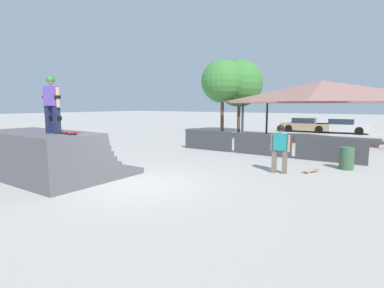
% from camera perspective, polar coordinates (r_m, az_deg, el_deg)
% --- Properties ---
extents(ground_plane, '(160.00, 160.00, 0.00)m').
position_cam_1_polar(ground_plane, '(9.49, -10.08, -7.56)').
color(ground_plane, '#ADA8A0').
extents(quarter_pipe_ramp, '(4.47, 3.55, 1.56)m').
position_cam_1_polar(quarter_pipe_ramp, '(11.21, -25.76, -2.20)').
color(quarter_pipe_ramp, '#565459').
rests_on(quarter_pipe_ramp, ground).
extents(skater_on_deck, '(0.76, 0.28, 1.76)m').
position_cam_1_polar(skater_on_deck, '(10.14, -25.17, 7.53)').
color(skater_on_deck, '#1E2347').
rests_on(skater_on_deck, quarter_pipe_ramp).
extents(skateboard_on_deck, '(0.85, 0.27, 0.09)m').
position_cam_1_polar(skateboard_on_deck, '(9.71, -22.36, 2.06)').
color(skateboard_on_deck, blue).
rests_on(skateboard_on_deck, quarter_pipe_ramp).
extents(bystander_walking, '(0.69, 0.29, 1.74)m').
position_cam_1_polar(bystander_walking, '(11.10, 16.42, -0.17)').
color(bystander_walking, '#6B6051').
rests_on(bystander_walking, ground).
extents(skateboard_on_ground, '(0.49, 0.80, 0.09)m').
position_cam_1_polar(skateboard_on_ground, '(11.80, 21.87, -4.72)').
color(skateboard_on_ground, silver).
rests_on(skateboard_on_ground, ground).
extents(barrier_fence, '(9.02, 0.12, 1.05)m').
position_cam_1_polar(barrier_fence, '(14.89, 13.12, -0.10)').
color(barrier_fence, '#3D3D42').
rests_on(barrier_fence, ground).
extents(pavilion_shelter, '(10.74, 5.48, 4.02)m').
position_cam_1_polar(pavilion_shelter, '(21.75, 23.49, 9.08)').
color(pavilion_shelter, '#2D2D33').
rests_on(pavilion_shelter, ground).
extents(tree_beside_pavilion, '(4.01, 4.01, 6.26)m').
position_cam_1_polar(tree_beside_pavilion, '(26.51, 9.01, 11.31)').
color(tree_beside_pavilion, brown).
rests_on(tree_beside_pavilion, ground).
extents(tree_far_back, '(3.55, 3.55, 6.14)m').
position_cam_1_polar(tree_far_back, '(25.39, 5.85, 11.79)').
color(tree_far_back, brown).
rests_on(tree_far_back, ground).
extents(trash_bin, '(0.52, 0.52, 0.85)m').
position_cam_1_polar(trash_bin, '(12.79, 27.36, -2.44)').
color(trash_bin, '#385B3D').
rests_on(trash_bin, ground).
extents(parked_car_tan, '(4.28, 2.05, 1.27)m').
position_cam_1_polar(parked_car_tan, '(28.95, 20.69, 3.38)').
color(parked_car_tan, tan).
rests_on(parked_car_tan, ground).
extents(parked_car_white, '(4.31, 2.02, 1.27)m').
position_cam_1_polar(parked_car_white, '(28.68, 26.68, 3.03)').
color(parked_car_white, silver).
rests_on(parked_car_white, ground).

